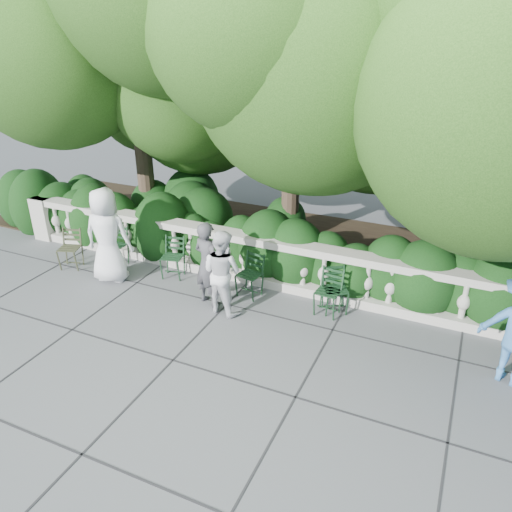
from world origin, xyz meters
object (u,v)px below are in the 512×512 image
at_px(chair_a, 113,268).
at_px(chair_f, 323,318).
at_px(chair_d, 336,316).
at_px(person_woman_grey, 208,264).
at_px(chair_weathered, 70,271).
at_px(person_casual_man, 222,272).
at_px(chair_e, 245,299).
at_px(chair_c, 171,280).
at_px(person_businessman, 107,236).

height_order(chair_a, chair_f, same).
relative_size(chair_d, person_woman_grey, 0.53).
distance_m(chair_weathered, person_casual_man, 3.70).
bearing_deg(chair_e, chair_d, 14.06).
height_order(chair_d, person_casual_man, person_casual_man).
height_order(chair_c, person_woman_grey, person_woman_grey).
bearing_deg(chair_f, person_casual_man, -159.84).
bearing_deg(chair_f, chair_d, 45.31).
xyz_separation_m(chair_a, person_woman_grey, (2.53, -0.41, 0.79)).
xyz_separation_m(chair_d, chair_f, (-0.18, -0.15, 0.00)).
xyz_separation_m(person_businessman, person_casual_man, (2.56, -0.13, -0.18)).
xyz_separation_m(chair_e, chair_f, (1.53, -0.02, 0.00)).
bearing_deg(chair_weathered, chair_c, -4.95).
xyz_separation_m(chair_weathered, person_businessman, (1.06, 0.08, 0.95)).
xyz_separation_m(chair_c, chair_e, (1.66, -0.06, 0.00)).
bearing_deg(chair_a, chair_e, -0.99).
xyz_separation_m(chair_f, person_woman_grey, (-2.07, -0.37, 0.79)).
height_order(chair_c, person_businessman, person_businessman).
distance_m(chair_e, person_businessman, 2.94).
relative_size(chair_weathered, person_woman_grey, 0.53).
relative_size(chair_f, chair_weathered, 1.00).
distance_m(chair_a, person_businessman, 1.08).
bearing_deg(person_businessman, chair_d, 174.88).
xyz_separation_m(chair_f, person_businessman, (-4.28, -0.36, 0.95)).
bearing_deg(chair_e, person_woman_grey, -135.38).
height_order(chair_d, person_businessman, person_businessman).
height_order(chair_a, chair_c, same).
height_order(chair_c, chair_f, same).
xyz_separation_m(chair_d, chair_weathered, (-5.51, -0.60, 0.00)).
height_order(chair_e, person_casual_man, person_casual_man).
relative_size(chair_a, person_woman_grey, 0.53).
height_order(chair_f, chair_weathered, same).
relative_size(chair_d, chair_weathered, 1.00).
xyz_separation_m(chair_c, chair_d, (3.37, 0.08, 0.00)).
bearing_deg(person_woman_grey, chair_e, -127.53).
bearing_deg(chair_e, person_businessman, -162.71).
relative_size(chair_d, chair_f, 1.00).
height_order(chair_c, chair_weathered, same).
bearing_deg(chair_c, person_casual_man, -33.75).
bearing_deg(person_businessman, chair_a, -62.64).
bearing_deg(chair_weathered, chair_d, -12.32).
relative_size(chair_e, chair_weathered, 1.00).
bearing_deg(chair_d, chair_c, 151.55).
bearing_deg(chair_d, person_casual_man, 168.89).
distance_m(chair_f, chair_weathered, 5.36).
distance_m(chair_d, chair_e, 1.71).
relative_size(person_businessman, person_casual_man, 1.23).
height_order(chair_weathered, person_businessman, person_businessman).
distance_m(person_businessman, person_woman_grey, 2.21).
bearing_deg(chair_weathered, person_casual_man, -19.21).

